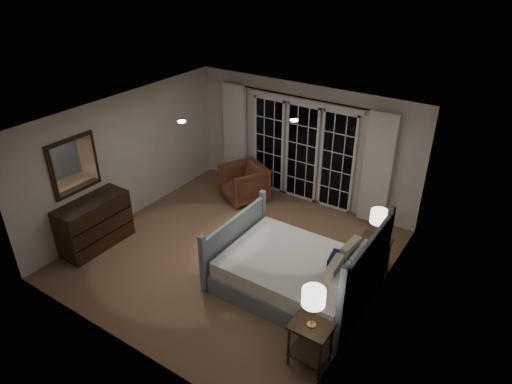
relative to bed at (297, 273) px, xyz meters
The scene contains 20 objects.
floor 1.47m from the bed, behind, with size 5.00×5.00×0.00m, color brown.
ceiling 2.59m from the bed, behind, with size 5.00×5.00×0.00m, color white.
wall_left 4.02m from the bed, behind, with size 0.02×5.00×2.50m, color silver.
wall_right 1.43m from the bed, 10.82° to the left, with size 0.02×5.00×2.50m, color silver.
wall_back 3.19m from the bed, 117.55° to the left, with size 5.00×0.02×2.50m, color silver.
wall_front 2.84m from the bed, 121.65° to the right, with size 5.00×0.02×2.50m, color silver.
french_doors 3.11m from the bed, 117.91° to the left, with size 2.50×0.04×2.20m.
curtain_rod 3.53m from the bed, 118.45° to the left, with size 0.03×0.03×3.50m, color black.
curtain_left 4.09m from the bed, 139.81° to the left, with size 0.55×0.10×2.25m, color white.
curtain_right 2.72m from the bed, 84.76° to the left, with size 0.55×0.10×2.25m, color white.
downlight_a 2.38m from the bed, 127.19° to the left, with size 0.12×0.12×0.01m, color white.
downlight_b 2.95m from the bed, behind, with size 0.12×0.12×0.01m, color white.
bed is the anchor object (origin of this frame).
nightstand_left 1.46m from the bed, 54.60° to the right, with size 0.52×0.42×0.68m.
nightstand_right 1.38m from the bed, 53.08° to the left, with size 0.50×0.40×0.65m.
lamp_left 1.66m from the bed, 54.60° to the right, with size 0.30×0.30×0.57m.
lamp_right 1.57m from the bed, 53.08° to the left, with size 0.28×0.28×0.55m.
armchair 3.08m from the bed, 140.78° to the left, with size 0.84×0.86×0.78m, color brown.
dresser 3.76m from the bed, 165.56° to the right, with size 0.55×1.31×0.92m.
mirror 4.17m from the bed, 166.41° to the right, with size 0.05×0.85×1.00m.
Camera 1 is at (4.00, -5.28, 4.90)m, focal length 32.00 mm.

